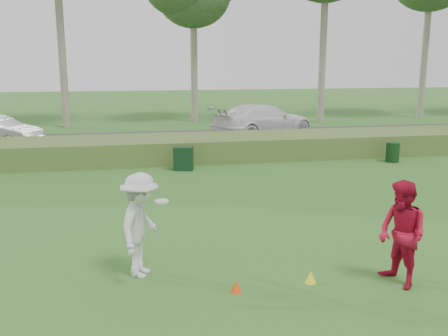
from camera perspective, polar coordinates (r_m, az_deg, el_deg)
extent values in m
plane|color=#285E1F|center=(9.48, 4.73, -12.82)|extent=(120.00, 120.00, 0.00)
cube|color=#426127|center=(20.70, -4.22, 2.31)|extent=(80.00, 3.00, 0.90)
cube|color=#2D2D2D|center=(25.68, -5.54, 3.27)|extent=(80.00, 6.00, 0.06)
cylinder|color=gray|center=(33.09, -3.48, 15.24)|extent=(0.44, 0.44, 11.50)
cylinder|color=gray|center=(33.29, 11.41, 17.17)|extent=(0.44, 0.44, 14.00)
cylinder|color=gray|center=(38.08, 22.26, 15.50)|extent=(0.44, 0.44, 13.50)
imported|color=silver|center=(9.49, -9.52, -6.46)|extent=(1.17, 1.47, 1.99)
cylinder|color=white|center=(9.37, -7.16, -3.79)|extent=(0.27, 0.27, 0.03)
imported|color=#AD0E2B|center=(9.52, 19.67, -7.14)|extent=(0.92, 1.08, 1.94)
cone|color=#F8450D|center=(9.04, 1.40, -13.34)|extent=(0.20, 0.20, 0.21)
cone|color=yellow|center=(9.50, 9.89, -12.18)|extent=(0.20, 0.20, 0.22)
cube|color=black|center=(18.52, -4.65, 1.09)|extent=(0.79, 0.60, 0.87)
cylinder|color=black|center=(21.08, 18.72, 1.72)|extent=(0.63, 0.63, 0.79)
imported|color=white|center=(26.51, 4.52, 5.47)|extent=(6.24, 4.48, 1.68)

